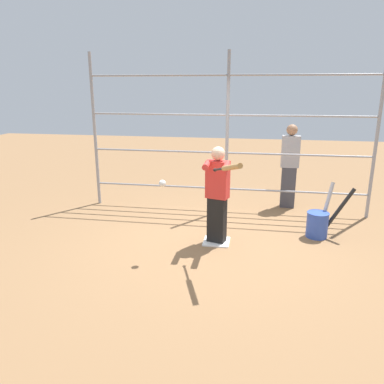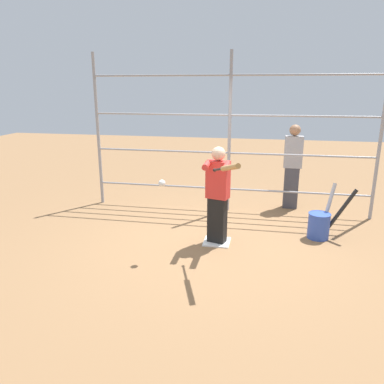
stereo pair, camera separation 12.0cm
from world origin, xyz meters
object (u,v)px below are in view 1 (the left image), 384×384
object	(u,v)px
bat_bucket	(319,223)
bystander_behind_fence	(290,165)
baseball_bat_swinging	(229,168)
batter	(217,192)
softball_in_flight	(162,183)

from	to	relation	value
bat_bucket	bystander_behind_fence	distance (m)	1.67
baseball_bat_swinging	bystander_behind_fence	distance (m)	3.09
batter	baseball_bat_swinging	bearing A→B (deg)	104.62
baseball_bat_swinging	bystander_behind_fence	xyz separation A→B (m)	(-0.97, -2.89, -0.53)
softball_in_flight	bystander_behind_fence	size ratio (longest dim) A/B	0.06
batter	baseball_bat_swinging	world-z (taller)	baseball_bat_swinging
batter	bystander_behind_fence	world-z (taller)	bystander_behind_fence
bystander_behind_fence	bat_bucket	bearing A→B (deg)	104.34
bat_bucket	baseball_bat_swinging	bearing A→B (deg)	45.80
bat_bucket	bystander_behind_fence	world-z (taller)	bystander_behind_fence
baseball_bat_swinging	softball_in_flight	world-z (taller)	baseball_bat_swinging
batter	softball_in_flight	world-z (taller)	batter
batter	softball_in_flight	size ratio (longest dim) A/B	15.54
batter	softball_in_flight	xyz separation A→B (m)	(0.69, 0.59, 0.26)
bat_bucket	bystander_behind_fence	size ratio (longest dim) A/B	0.52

